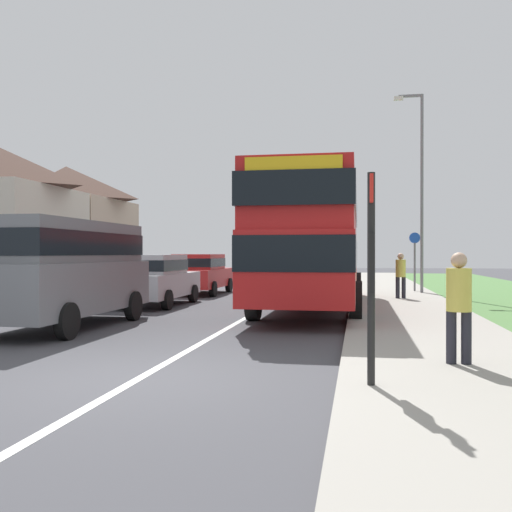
{
  "coord_description": "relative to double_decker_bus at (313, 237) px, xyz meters",
  "views": [
    {
      "loc": [
        2.86,
        -7.1,
        1.65
      ],
      "look_at": [
        0.61,
        5.35,
        1.6
      ],
      "focal_mm": 40.12,
      "sensor_mm": 36.0,
      "label": 1
    }
  ],
  "objects": [
    {
      "name": "double_decker_bus",
      "position": [
        0.0,
        0.0,
        0.0
      ],
      "size": [
        2.8,
        10.61,
        3.7
      ],
      "color": "red",
      "rests_on": "ground_plane"
    },
    {
      "name": "lane_marking_centre",
      "position": [
        -1.54,
        -1.73,
        -2.14
      ],
      "size": [
        0.14,
        60.0,
        0.01
      ],
      "primitive_type": "cube",
      "color": "silver",
      "rests_on": "ground_plane"
    },
    {
      "name": "house_terrace_far_side",
      "position": [
        -15.49,
        10.65,
        1.23
      ],
      "size": [
        6.34,
        13.2,
        6.74
      ],
      "color": "beige",
      "rests_on": "ground_plane"
    },
    {
      "name": "parked_van_grey",
      "position": [
        -5.13,
        -5.09,
        -0.74
      ],
      "size": [
        2.11,
        5.27,
        2.37
      ],
      "color": "slate",
      "rests_on": "ground_plane"
    },
    {
      "name": "bus_stop_sign",
      "position": [
        1.46,
        -10.03,
        -0.6
      ],
      "size": [
        0.09,
        0.52,
        2.6
      ],
      "color": "black",
      "rests_on": "ground_plane"
    },
    {
      "name": "pedestrian_walking_away",
      "position": [
        2.74,
        3.32,
        -1.17
      ],
      "size": [
        0.34,
        0.34,
        1.67
      ],
      "color": "#23232D",
      "rests_on": "ground_plane"
    },
    {
      "name": "cycle_route_sign",
      "position": [
        3.58,
        7.39,
        -0.71
      ],
      "size": [
        0.44,
        0.08,
        2.52
      ],
      "color": "slate",
      "rests_on": "ground_plane"
    },
    {
      "name": "parked_car_silver",
      "position": [
        -5.08,
        0.4,
        -1.25
      ],
      "size": [
        1.96,
        4.32,
        1.62
      ],
      "color": "#B7B7BC",
      "rests_on": "ground_plane"
    },
    {
      "name": "street_lamp_mid",
      "position": [
        3.66,
        6.42,
        2.37
      ],
      "size": [
        1.14,
        0.2,
        7.92
      ],
      "color": "slate",
      "rests_on": "ground_plane"
    },
    {
      "name": "parked_car_red",
      "position": [
        -5.03,
        5.63,
        -1.24
      ],
      "size": [
        1.94,
        4.38,
        1.63
      ],
      "color": "#B21E1E",
      "rests_on": "ground_plane"
    },
    {
      "name": "pedestrian_at_stop",
      "position": [
        2.69,
        -8.53,
        -1.17
      ],
      "size": [
        0.34,
        0.34,
        1.67
      ],
      "color": "#23232D",
      "rests_on": "ground_plane"
    },
    {
      "name": "ground_plane",
      "position": [
        -1.54,
        -9.73,
        -2.14
      ],
      "size": [
        120.0,
        120.0,
        0.0
      ],
      "primitive_type": "plane",
      "color": "#424247"
    },
    {
      "name": "pavement_near_side",
      "position": [
        2.66,
        -3.73,
        -2.08
      ],
      "size": [
        3.2,
        68.0,
        0.12
      ],
      "primitive_type": "cube",
      "color": "#9E998E",
      "rests_on": "ground_plane"
    }
  ]
}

